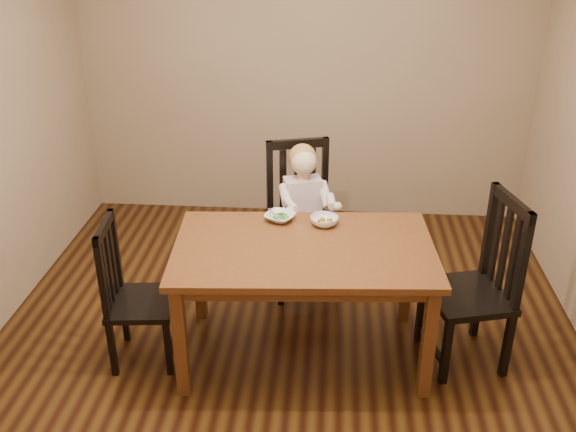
# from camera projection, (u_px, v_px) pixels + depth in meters

# --- Properties ---
(room) EXTENTS (4.01, 4.01, 2.71)m
(room) POSITION_uv_depth(u_px,v_px,m) (287.00, 150.00, 3.83)
(room) COLOR #472B0F
(room) RESTS_ON ground
(dining_table) EXTENTS (1.65, 1.06, 0.80)m
(dining_table) POSITION_uv_depth(u_px,v_px,m) (304.00, 259.00, 3.95)
(dining_table) COLOR #4A2E11
(dining_table) RESTS_ON room
(chair_child) EXTENTS (0.60, 0.58, 1.13)m
(chair_child) POSITION_uv_depth(u_px,v_px,m) (301.00, 220.00, 4.79)
(chair_child) COLOR black
(chair_child) RESTS_ON room
(chair_left) EXTENTS (0.44, 0.46, 0.98)m
(chair_left) POSITION_uv_depth(u_px,v_px,m) (133.00, 296.00, 4.01)
(chair_left) COLOR black
(chair_left) RESTS_ON room
(chair_right) EXTENTS (0.58, 0.59, 1.14)m
(chair_right) POSITION_uv_depth(u_px,v_px,m) (477.00, 286.00, 3.97)
(chair_right) COLOR black
(chair_right) RESTS_ON room
(toddler) EXTENTS (0.46, 0.52, 0.61)m
(toddler) POSITION_uv_depth(u_px,v_px,m) (303.00, 205.00, 4.67)
(toddler) COLOR silver
(toddler) RESTS_ON chair_child
(bowl_peas) EXTENTS (0.25, 0.25, 0.05)m
(bowl_peas) POSITION_uv_depth(u_px,v_px,m) (280.00, 217.00, 4.22)
(bowl_peas) COLOR silver
(bowl_peas) RESTS_ON dining_table
(bowl_veg) EXTENTS (0.24, 0.24, 0.06)m
(bowl_veg) POSITION_uv_depth(u_px,v_px,m) (324.00, 221.00, 4.16)
(bowl_veg) COLOR silver
(bowl_veg) RESTS_ON dining_table
(fork) EXTENTS (0.09, 0.11, 0.05)m
(fork) POSITION_uv_depth(u_px,v_px,m) (274.00, 215.00, 4.19)
(fork) COLOR silver
(fork) RESTS_ON bowl_peas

